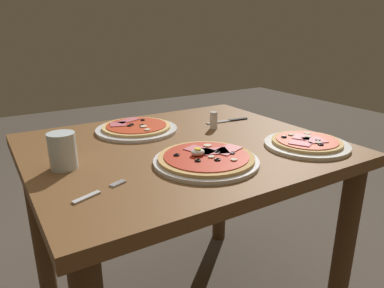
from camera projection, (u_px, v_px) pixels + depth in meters
dining_table at (182, 176)px, 1.27m from camera, size 1.02×0.87×0.74m
pizza_foreground at (206, 159)px, 1.06m from camera, size 0.31×0.31×0.05m
pizza_across_left at (136, 128)px, 1.37m from camera, size 0.31×0.31×0.03m
pizza_across_right at (307, 143)px, 1.20m from camera, size 0.28×0.28×0.03m
water_glass_near at (63, 153)px, 1.01m from camera, size 0.08×0.08×0.10m
fork at (96, 193)px, 0.87m from camera, size 0.15×0.07×0.00m
knife at (230, 120)px, 1.52m from camera, size 0.20×0.04×0.01m
salt_shaker at (214, 120)px, 1.40m from camera, size 0.03×0.03×0.07m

